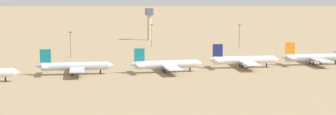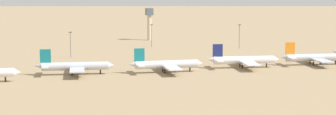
# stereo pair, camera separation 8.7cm
# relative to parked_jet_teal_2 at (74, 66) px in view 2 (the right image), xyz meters

# --- Properties ---
(ground) EXTENTS (4000.00, 4000.00, 0.00)m
(ground) POSITION_rel_parked_jet_teal_2_xyz_m (65.84, -1.83, -4.32)
(ground) COLOR #9E8460
(parked_jet_teal_2) EXTENTS (39.75, 33.95, 13.18)m
(parked_jet_teal_2) POSITION_rel_parked_jet_teal_2_xyz_m (0.00, 0.00, 0.00)
(parked_jet_teal_2) COLOR silver
(parked_jet_teal_2) RESTS_ON ground
(parked_jet_teal_3) EXTENTS (39.23, 33.19, 12.95)m
(parked_jet_teal_3) POSITION_rel_parked_jet_teal_2_xyz_m (45.81, -8.72, -0.08)
(parked_jet_teal_3) COLOR silver
(parked_jet_teal_3) RESTS_ON ground
(parked_jet_navy_4) EXTENTS (39.82, 34.06, 13.22)m
(parked_jet_navy_4) POSITION_rel_parked_jet_teal_2_xyz_m (90.34, -7.76, 0.01)
(parked_jet_navy_4) COLOR white
(parked_jet_navy_4) RESTS_ON ground
(parked_jet_orange_5) EXTENTS (39.18, 33.46, 12.99)m
(parked_jet_orange_5) POSITION_rel_parked_jet_teal_2_xyz_m (132.48, -10.91, -0.06)
(parked_jet_orange_5) COLOR silver
(parked_jet_orange_5) RESTS_ON ground
(control_tower) EXTENTS (5.20, 5.20, 24.98)m
(control_tower) POSITION_rel_parked_jet_teal_2_xyz_m (84.81, 144.52, 10.75)
(control_tower) COLOR #C6B793
(control_tower) RESTS_ON ground
(light_pole_west) EXTENTS (1.80, 0.50, 15.77)m
(light_pole_west) POSITION_rel_parked_jet_teal_2_xyz_m (9.50, 65.05, 4.78)
(light_pole_west) COLOR #59595E
(light_pole_west) RESTS_ON ground
(light_pole_mid) EXTENTS (1.80, 0.50, 15.81)m
(light_pole_mid) POSITION_rel_parked_jet_teal_2_xyz_m (73.14, 101.97, 4.80)
(light_pole_mid) COLOR #59595E
(light_pole_mid) RESTS_ON ground
(light_pole_east) EXTENTS (1.80, 0.50, 16.54)m
(light_pole_east) POSITION_rel_parked_jet_teal_2_xyz_m (127.42, 73.16, 5.17)
(light_pole_east) COLOR #59595E
(light_pole_east) RESTS_ON ground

